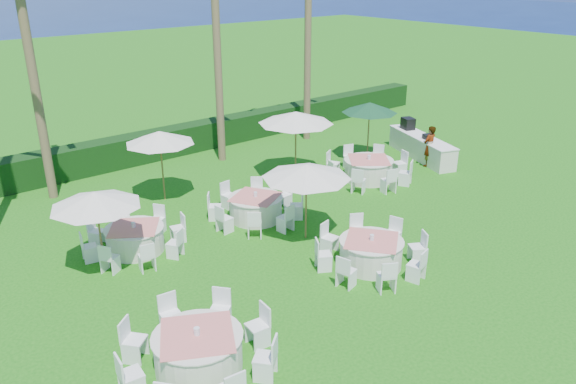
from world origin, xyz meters
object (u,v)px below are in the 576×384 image
at_px(banquet_table_d, 135,238).
at_px(buffet_table, 421,146).
at_px(umbrella_c, 160,137).
at_px(umbrella_d, 296,118).
at_px(banquet_table_a, 198,350).
at_px(umbrella_b, 306,171).
at_px(banquet_table_e, 256,207).
at_px(umbrella_green, 370,108).
at_px(staff_person, 429,146).
at_px(banquet_table_b, 371,252).
at_px(banquet_table_f, 368,169).
at_px(umbrella_a, 95,199).

height_order(banquet_table_d, buffet_table, buffet_table).
bearing_deg(umbrella_c, umbrella_d, -14.30).
relative_size(banquet_table_a, umbrella_b, 1.24).
height_order(banquet_table_e, umbrella_b, umbrella_b).
xyz_separation_m(umbrella_green, staff_person, (1.36, -2.19, -1.44)).
relative_size(banquet_table_b, banquet_table_e, 0.99).
bearing_deg(umbrella_c, buffet_table, -14.76).
bearing_deg(banquet_table_b, umbrella_b, 96.27).
relative_size(banquet_table_f, buffet_table, 0.79).
bearing_deg(banquet_table_f, staff_person, -8.84).
distance_m(banquet_table_f, staff_person, 3.19).
height_order(banquet_table_f, umbrella_d, umbrella_d).
bearing_deg(umbrella_a, umbrella_green, 8.76).
bearing_deg(staff_person, banquet_table_f, -10.01).
distance_m(banquet_table_f, umbrella_green, 3.07).
bearing_deg(staff_person, banquet_table_b, 26.44).
distance_m(umbrella_c, umbrella_green, 9.02).
height_order(banquet_table_d, banquet_table_f, banquet_table_f).
distance_m(umbrella_a, umbrella_c, 5.13).
bearing_deg(umbrella_a, staff_person, -1.03).
height_order(banquet_table_b, umbrella_a, umbrella_a).
height_order(umbrella_c, umbrella_d, umbrella_d).
bearing_deg(umbrella_b, umbrella_green, 29.52).
relative_size(banquet_table_d, buffet_table, 0.71).
height_order(umbrella_c, umbrella_green, umbrella_c).
height_order(banquet_table_a, staff_person, staff_person).
bearing_deg(banquet_table_b, banquet_table_d, 133.24).
bearing_deg(banquet_table_a, umbrella_b, 28.87).
distance_m(banquet_table_a, banquet_table_f, 12.17).
relative_size(banquet_table_a, umbrella_green, 1.32).
relative_size(umbrella_b, buffet_table, 0.64).
relative_size(umbrella_d, staff_person, 1.69).
bearing_deg(banquet_table_f, banquet_table_e, -178.58).
distance_m(umbrella_green, buffet_table, 2.97).
relative_size(banquet_table_a, umbrella_c, 1.31).
bearing_deg(umbrella_c, staff_person, -20.28).
relative_size(umbrella_c, staff_person, 1.47).
distance_m(umbrella_b, staff_person, 8.61).
distance_m(umbrella_d, buffet_table, 6.32).
distance_m(banquet_table_a, umbrella_d, 11.72).
distance_m(banquet_table_e, banquet_table_f, 5.57).
bearing_deg(banquet_table_b, umbrella_green, 43.73).
bearing_deg(umbrella_c, banquet_table_f, -24.87).
height_order(banquet_table_d, umbrella_c, umbrella_c).
bearing_deg(umbrella_d, umbrella_c, 165.70).
bearing_deg(buffet_table, umbrella_a, -177.40).
bearing_deg(umbrella_a, banquet_table_a, -90.96).
xyz_separation_m(umbrella_a, umbrella_green, (12.59, 1.94, 0.16)).
height_order(umbrella_d, buffet_table, umbrella_d).
height_order(banquet_table_a, umbrella_green, umbrella_green).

